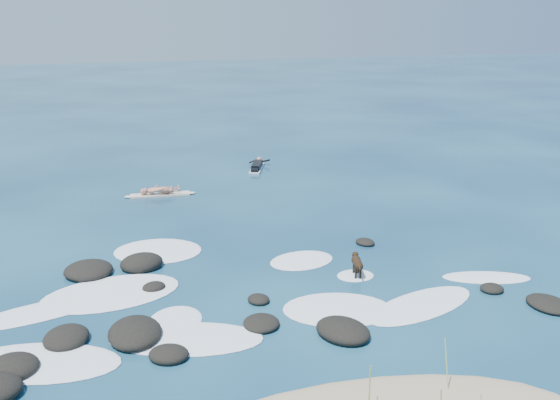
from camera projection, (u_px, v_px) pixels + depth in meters
name	position (u px, v px, depth m)	size (l,w,h in m)	color
ground	(258.00, 272.00, 18.41)	(160.00, 160.00, 0.00)	#0A2642
reef_rocks	(164.00, 316.00, 15.52)	(14.78, 7.14, 0.58)	black
breaking_foam	(208.00, 301.00, 16.57)	(15.55, 8.78, 0.12)	white
standing_surfer_rig	(159.00, 181.00, 25.77)	(2.94, 0.65, 1.67)	beige
paddling_surfer_rig	(257.00, 166.00, 30.32)	(1.46, 2.38, 0.42)	white
dog	(357.00, 263.00, 17.97)	(0.42, 1.04, 0.67)	black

